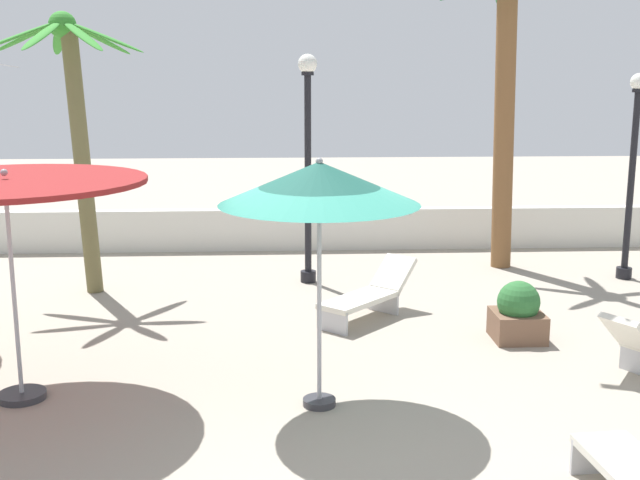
# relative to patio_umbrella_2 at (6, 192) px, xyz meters

# --- Properties ---
(ground_plane) EXTENTS (56.00, 56.00, 0.00)m
(ground_plane) POSITION_rel_patio_umbrella_2_xyz_m (3.57, -0.96, -2.42)
(ground_plane) COLOR #9E9384
(boundary_wall) EXTENTS (25.20, 0.30, 0.88)m
(boundary_wall) POSITION_rel_patio_umbrella_2_xyz_m (3.57, 7.89, -1.98)
(boundary_wall) COLOR silver
(boundary_wall) RESTS_ON ground_plane
(patio_umbrella_2) EXTENTS (3.08, 3.08, 2.68)m
(patio_umbrella_2) POSITION_rel_patio_umbrella_2_xyz_m (0.00, 0.00, 0.00)
(patio_umbrella_2) COLOR #333338
(patio_umbrella_2) RESTS_ON ground_plane
(patio_umbrella_4) EXTENTS (2.19, 2.19, 2.82)m
(patio_umbrella_4) POSITION_rel_patio_umbrella_2_xyz_m (3.43, -0.36, 0.11)
(patio_umbrella_4) COLOR #333338
(patio_umbrella_4) RESTS_ON ground_plane
(palm_tree_0) EXTENTS (2.36, 2.34, 5.67)m
(palm_tree_0) POSITION_rel_patio_umbrella_2_xyz_m (7.22, 6.14, 1.00)
(palm_tree_0) COLOR brown
(palm_tree_0) RESTS_ON ground_plane
(palm_tree_1) EXTENTS (2.67, 2.63, 4.69)m
(palm_tree_1) POSITION_rel_patio_umbrella_2_xyz_m (-0.37, 4.67, 0.60)
(palm_tree_1) COLOR brown
(palm_tree_1) RESTS_ON ground_plane
(lamp_post_0) EXTENTS (0.33, 0.33, 4.03)m
(lamp_post_0) POSITION_rel_patio_umbrella_2_xyz_m (3.51, 5.15, -0.08)
(lamp_post_0) COLOR black
(lamp_post_0) RESTS_ON ground_plane
(lamp_post_1) EXTENTS (0.31, 0.31, 3.71)m
(lamp_post_1) POSITION_rel_patio_umbrella_2_xyz_m (9.33, 5.12, -0.38)
(lamp_post_1) COLOR black
(lamp_post_1) RESTS_ON ground_plane
(lounge_chair_0) EXTENTS (1.68, 1.76, 0.84)m
(lounge_chair_0) POSITION_rel_patio_umbrella_2_xyz_m (4.36, 2.90, -2.03)
(lounge_chair_0) COLOR #B7B7BC
(lounge_chair_0) RESTS_ON ground_plane
(planter) EXTENTS (0.70, 0.70, 0.85)m
(planter) POSITION_rel_patio_umbrella_2_xyz_m (6.35, 1.80, -2.04)
(planter) COLOR brown
(planter) RESTS_ON ground_plane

